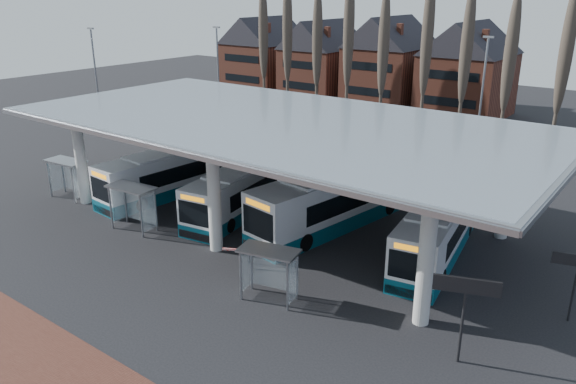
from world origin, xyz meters
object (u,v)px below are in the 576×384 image
Objects in this scene: bus_1 at (246,189)px; bus_3 at (439,228)px; shelter_0 at (68,170)px; shelter_2 at (270,262)px; bus_2 at (338,199)px; shelter_1 at (134,198)px; bus_0 at (175,172)px.

bus_3 is at bearing -2.26° from bus_1.
shelter_2 is at bearing -12.72° from shelter_0.
bus_2 is 4.31× the size of shelter_0.
bus_3 is at bearing 20.99° from shelter_1.
shelter_2 is at bearing -22.28° from bus_0.
bus_0 is at bearing 140.16° from shelter_2.
bus_3 reaches higher than shelter_0.
bus_3 is (12.41, 1.40, 0.01)m from bus_1.
bus_2 is at bearing 14.14° from bus_0.
bus_0 is at bearing 111.00° from shelter_1.
bus_3 reaches higher than shelter_2.
shelter_1 is (2.81, -5.75, 0.49)m from bus_0.
bus_1 is 3.66× the size of shelter_1.
shelter_2 is at bearing -67.77° from bus_2.
bus_3 reaches higher than shelter_1.
shelter_0 is 1.01× the size of shelter_2.
bus_3 is at bearing 10.60° from bus_0.
shelter_2 is (14.17, -7.23, 0.35)m from bus_0.
bus_2 is at bearing 170.02° from bus_3.
bus_1 is 11.22m from shelter_2.
bus_3 is at bearing 8.28° from bus_2.
shelter_0 is (-17.18, -6.87, 0.28)m from bus_2.
shelter_0 is 0.98× the size of shelter_1.
shelter_2 is (-4.28, -9.12, 0.40)m from bus_3.
bus_3 is 3.76× the size of shelter_0.
bus_0 reaches higher than bus_1.
bus_3 is 3.79× the size of shelter_2.
bus_1 is at bearing 177.31° from bus_3.
bus_0 is 15.91m from shelter_2.
bus_1 is 0.87× the size of bus_2.
bus_0 is 6.42m from shelter_1.
shelter_2 is at bearing -12.45° from shelter_1.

